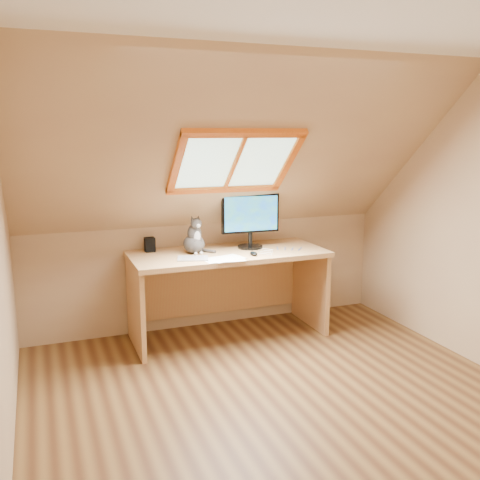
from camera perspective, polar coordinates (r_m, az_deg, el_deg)
name	(u,v)px	position (r m, az deg, el deg)	size (l,w,h in m)	color
ground	(288,406)	(3.87, 5.09, -17.24)	(3.50, 3.50, 0.00)	brown
room_shell	(298,202)	(3.34, 6.22, 4.06)	(3.52, 3.52, 2.41)	tan
desk	(225,275)	(4.94, -1.57, -3.74)	(1.75, 0.77, 0.80)	tan
monitor	(250,217)	(4.90, 1.12, 2.45)	(0.55, 0.23, 0.50)	black
cat	(194,239)	(4.75, -4.90, 0.07)	(0.22, 0.26, 0.35)	#4A4441
desk_speaker	(150,245)	(4.86, -9.61, -0.49)	(0.09, 0.09, 0.13)	black
graphics_tablet	(193,258)	(4.55, -5.05, -1.96)	(0.26, 0.18, 0.01)	#B2B2B7
mouse	(254,254)	(4.66, 1.46, -1.46)	(0.06, 0.10, 0.03)	black
papers	(223,259)	(4.53, -1.86, -2.02)	(0.35, 0.30, 0.01)	white
cables	(280,250)	(4.88, 4.31, -1.04)	(0.51, 0.26, 0.01)	silver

